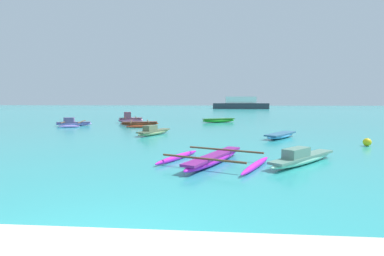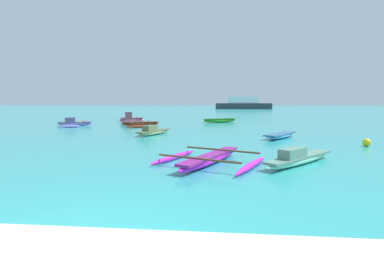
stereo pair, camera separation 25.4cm
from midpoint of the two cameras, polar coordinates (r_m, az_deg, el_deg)
name	(u,v)px [view 2 (the right image)]	position (r m, az deg, el deg)	size (l,w,h in m)	color
moored_boat_0	(299,158)	(10.83, 20.30, -5.41)	(3.07, 3.29, 0.59)	#91E1BF
moored_boat_1	(280,135)	(17.81, 16.83, -1.35)	(2.40, 3.04, 0.29)	#46A1DE
moored_boat_2	(74,123)	(27.24, -21.25, 0.89)	(2.93, 3.91, 0.71)	#AD88E8
moored_boat_3	(220,120)	(29.32, 5.56, 1.49)	(3.43, 2.17, 0.39)	green
moored_boat_4	(153,131)	(18.82, -7.07, -0.65)	(1.76, 3.15, 0.63)	#97A870
moored_boat_5	(131,119)	(29.18, -11.24, 1.65)	(2.74, 4.47, 1.04)	pink
moored_boat_6	(141,123)	(25.94, -9.51, 0.86)	(3.28, 4.75, 0.39)	#A6391E
moored_boat_7	(210,159)	(10.29, 4.26, -5.88)	(4.00, 4.02, 0.37)	#D121CB
mooring_buoy_0	(367,142)	(16.32, 30.71, -2.38)	(0.38, 0.38, 0.38)	yellow
distant_ferry	(243,104)	(77.01, 9.84, 4.56)	(13.92, 3.06, 3.06)	#2D333D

